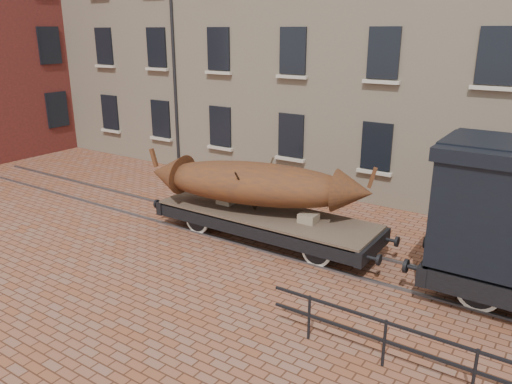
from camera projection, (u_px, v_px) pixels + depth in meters
The scene contains 5 objects.
ground at pixel (279, 244), 14.99m from camera, with size 90.00×90.00×0.00m, color brown.
warehouse_cream at pixel (483, 6), 19.15m from camera, with size 40.00×10.19×14.00m.
rail_track at pixel (279, 243), 14.98m from camera, with size 30.00×1.52×0.06m.
flatcar_wagon at pixel (265, 218), 15.04m from camera, with size 7.73×2.10×1.17m.
iron_boat at pixel (255, 183), 14.91m from camera, with size 7.02×3.40×1.67m.
Camera 1 is at (7.06, -11.85, 6.13)m, focal length 35.00 mm.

